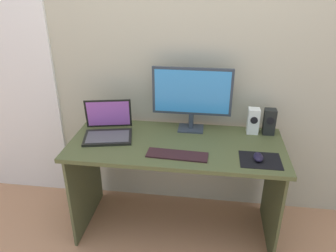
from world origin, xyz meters
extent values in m
plane|color=tan|center=(0.00, 0.00, 0.00)|extent=(8.00, 8.00, 0.00)
cube|color=#B0AE95|center=(0.00, 0.39, 1.25)|extent=(6.00, 0.04, 2.50)
cube|color=white|center=(-1.39, 0.35, 1.01)|extent=(0.82, 0.02, 2.02)
cube|color=#454D2B|center=(0.00, 0.00, 0.72)|extent=(1.44, 0.63, 0.03)
cube|color=#4C5232|center=(-0.68, 0.00, 0.35)|extent=(0.02, 0.59, 0.70)
cube|color=#444A2A|center=(0.68, 0.00, 0.35)|extent=(0.02, 0.59, 0.70)
cube|color=#2A343F|center=(0.08, 0.22, 0.74)|extent=(0.18, 0.14, 0.01)
cylinder|color=#2A343F|center=(0.08, 0.22, 0.80)|extent=(0.04, 0.04, 0.11)
cube|color=#2A343F|center=(0.08, 0.22, 1.02)|extent=(0.55, 0.02, 0.34)
cube|color=#338CD8|center=(0.08, 0.21, 1.02)|extent=(0.52, 0.00, 0.30)
cube|color=black|center=(0.63, 0.22, 0.82)|extent=(0.08, 0.07, 0.18)
cylinder|color=black|center=(0.63, 0.19, 0.85)|extent=(0.05, 0.00, 0.05)
cube|color=silver|center=(0.52, 0.22, 0.82)|extent=(0.08, 0.08, 0.18)
cylinder|color=black|center=(0.52, 0.18, 0.85)|extent=(0.05, 0.00, 0.05)
cube|color=black|center=(-0.47, 0.00, 0.74)|extent=(0.37, 0.29, 0.02)
cube|color=#47474C|center=(-0.47, -0.01, 0.75)|extent=(0.32, 0.23, 0.00)
cube|color=black|center=(-0.50, 0.13, 0.86)|extent=(0.33, 0.11, 0.22)
cube|color=#A559BF|center=(-0.50, 0.13, 0.86)|extent=(0.30, 0.10, 0.19)
cube|color=black|center=(0.02, -0.17, 0.74)|extent=(0.39, 0.13, 0.01)
cube|color=black|center=(0.53, -0.15, 0.73)|extent=(0.25, 0.20, 0.00)
ellipsoid|color=black|center=(0.52, -0.15, 0.75)|extent=(0.06, 0.10, 0.04)
camera|label=1|loc=(0.21, -1.92, 1.79)|focal=35.06mm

